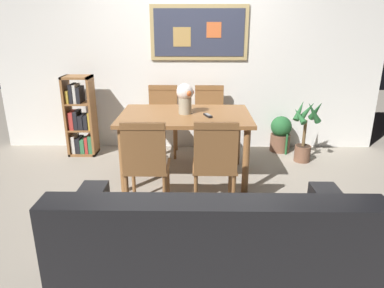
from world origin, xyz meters
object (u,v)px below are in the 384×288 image
object	(u,v)px
dining_chair_far_right	(209,115)
dining_chair_near_left	(146,160)
bookshelf	(81,120)
leather_couch	(209,257)
dining_table	(185,122)
dining_chair_far_left	(163,114)
tv_remote	(208,115)
dining_chair_near_right	(215,159)
potted_ivy	(281,134)
potted_palm	(305,133)
flower_vase	(185,97)

from	to	relation	value
dining_chair_far_right	dining_chair_near_left	distance (m)	1.75
dining_chair_near_left	bookshelf	xyz separation A→B (m)	(-1.08, 1.58, -0.07)
dining_chair_near_left	leather_couch	bearing A→B (deg)	-63.61
dining_table	leather_couch	bearing A→B (deg)	-83.75
dining_chair_far_left	tv_remote	world-z (taller)	dining_chair_far_left
dining_chair_near_right	dining_chair_near_left	size ratio (longest dim) A/B	1.00
dining_table	leather_couch	xyz separation A→B (m)	(0.21, -1.91, -0.34)
bookshelf	potted_ivy	world-z (taller)	bookshelf
potted_palm	bookshelf	bearing A→B (deg)	175.40
potted_palm	flower_vase	bearing A→B (deg)	-161.96
dining_chair_near_right	flower_vase	xyz separation A→B (m)	(-0.29, 0.84, 0.40)
flower_vase	potted_ivy	bearing A→B (deg)	34.06
dining_chair_far_right	tv_remote	world-z (taller)	dining_chair_far_right
potted_palm	dining_chair_far_right	bearing A→B (deg)	166.21
dining_chair_near_right	dining_chair_far_left	xyz separation A→B (m)	(-0.62, 1.62, 0.00)
dining_chair_near_left	tv_remote	xyz separation A→B (m)	(0.57, 0.74, 0.22)
leather_couch	flower_vase	distance (m)	2.04
dining_chair_far_right	dining_chair_near_right	size ratio (longest dim) A/B	1.00
dining_chair_far_right	dining_chair_near_left	world-z (taller)	same
dining_chair_far_left	flower_vase	distance (m)	0.94
dining_chair_near_right	tv_remote	world-z (taller)	dining_chair_near_right
leather_couch	bookshelf	xyz separation A→B (m)	(-1.62, 2.66, 0.16)
flower_vase	leather_couch	bearing A→B (deg)	-83.80
dining_table	dining_chair_near_right	bearing A→B (deg)	-70.23
dining_table	bookshelf	world-z (taller)	bookshelf
dining_chair_far_left	tv_remote	bearing A→B (deg)	-57.61
leather_couch	dining_chair_near_left	bearing A→B (deg)	116.39
dining_chair_near_right	potted_ivy	bearing A→B (deg)	59.82
dining_table	flower_vase	distance (m)	0.29
potted_ivy	bookshelf	bearing A→B (deg)	-176.87
tv_remote	potted_palm	bearing A→B (deg)	25.78
dining_chair_far_left	leather_couch	distance (m)	2.78
dining_chair_near_left	flower_vase	bearing A→B (deg)	69.14
bookshelf	dining_chair_far_right	bearing A→B (deg)	2.06
dining_chair_near_right	dining_chair_near_left	bearing A→B (deg)	-178.33
dining_chair_near_left	leather_couch	world-z (taller)	dining_chair_near_left
leather_couch	potted_ivy	xyz separation A→B (m)	(1.08, 2.80, -0.06)
dining_chair_far_left	potted_palm	distance (m)	1.85
dining_chair_near_right	dining_chair_far_left	distance (m)	1.74
dining_chair_near_left	potted_palm	size ratio (longest dim) A/B	1.11
flower_vase	tv_remote	xyz separation A→B (m)	(0.25, -0.12, -0.18)
bookshelf	flower_vase	xyz separation A→B (m)	(1.41, -0.72, 0.47)
dining_chair_far_left	bookshelf	xyz separation A→B (m)	(-1.08, -0.07, -0.07)
dining_chair_near_left	flower_vase	distance (m)	1.00
tv_remote	flower_vase	bearing A→B (deg)	154.76
leather_couch	potted_palm	bearing A→B (deg)	62.01
dining_chair_near_left	dining_chair_far_left	distance (m)	1.64
dining_table	dining_chair_far_left	xyz separation A→B (m)	(-0.33, 0.81, -0.11)
dining_chair_far_right	potted_ivy	xyz separation A→B (m)	(0.99, 0.09, -0.29)
dining_chair_far_right	leather_couch	xyz separation A→B (m)	(-0.08, -2.72, -0.23)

